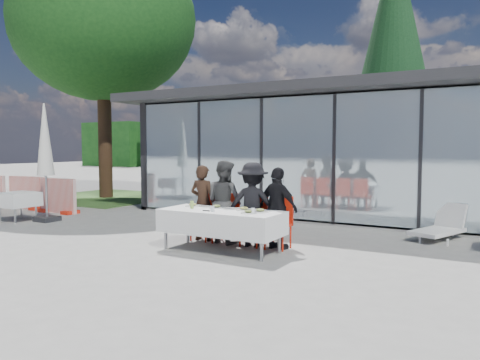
# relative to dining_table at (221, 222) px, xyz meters

# --- Properties ---
(ground) EXTENTS (90.00, 90.00, 0.00)m
(ground) POSITION_rel_dining_table_xyz_m (-0.11, -0.37, -0.54)
(ground) COLOR gray
(ground) RESTS_ON ground
(pavilion) EXTENTS (14.80, 8.80, 3.44)m
(pavilion) POSITION_rel_dining_table_xyz_m (1.89, 7.79, 1.61)
(pavilion) COLOR gray
(pavilion) RESTS_ON ground
(treeline) EXTENTS (62.50, 2.00, 4.40)m
(treeline) POSITION_rel_dining_table_xyz_m (-2.11, 27.63, 1.66)
(treeline) COLOR #113512
(treeline) RESTS_ON ground
(dining_table) EXTENTS (2.26, 0.96, 0.75)m
(dining_table) POSITION_rel_dining_table_xyz_m (0.00, 0.00, 0.00)
(dining_table) COLOR white
(dining_table) RESTS_ON ground
(diner_a) EXTENTS (0.58, 0.58, 1.53)m
(diner_a) POSITION_rel_dining_table_xyz_m (-0.84, 0.65, 0.23)
(diner_a) COLOR #311F15
(diner_a) RESTS_ON ground
(diner_chair_a) EXTENTS (0.44, 0.44, 0.97)m
(diner_chair_a) POSITION_rel_dining_table_xyz_m (-0.84, 0.75, -0.00)
(diner_chair_a) COLOR red
(diner_chair_a) RESTS_ON ground
(diner_b) EXTENTS (0.99, 0.99, 1.64)m
(diner_b) POSITION_rel_dining_table_xyz_m (-0.33, 0.65, 0.28)
(diner_b) COLOR #444444
(diner_b) RESTS_ON ground
(diner_chair_b) EXTENTS (0.44, 0.44, 0.97)m
(diner_chair_b) POSITION_rel_dining_table_xyz_m (-0.33, 0.75, -0.00)
(diner_chair_b) COLOR red
(diner_chair_b) RESTS_ON ground
(diner_c) EXTENTS (1.28, 1.28, 1.61)m
(diner_c) POSITION_rel_dining_table_xyz_m (0.30, 0.65, 0.26)
(diner_c) COLOR black
(diner_c) RESTS_ON ground
(diner_chair_c) EXTENTS (0.44, 0.44, 0.97)m
(diner_chair_c) POSITION_rel_dining_table_xyz_m (0.30, 0.75, -0.00)
(diner_chair_c) COLOR red
(diner_chair_c) RESTS_ON ground
(diner_d) EXTENTS (1.11, 1.11, 1.53)m
(diner_d) POSITION_rel_dining_table_xyz_m (0.83, 0.65, 0.22)
(diner_d) COLOR black
(diner_d) RESTS_ON ground
(diner_chair_d) EXTENTS (0.44, 0.44, 0.97)m
(diner_chair_d) POSITION_rel_dining_table_xyz_m (0.83, 0.75, -0.00)
(diner_chair_d) COLOR red
(diner_chair_d) RESTS_ON ground
(plate_a) EXTENTS (0.29, 0.29, 0.07)m
(plate_a) POSITION_rel_dining_table_xyz_m (-0.77, 0.19, 0.24)
(plate_a) COLOR silver
(plate_a) RESTS_ON dining_table
(plate_b) EXTENTS (0.29, 0.29, 0.07)m
(plate_b) POSITION_rel_dining_table_xyz_m (-0.22, 0.20, 0.24)
(plate_b) COLOR silver
(plate_b) RESTS_ON dining_table
(plate_c) EXTENTS (0.29, 0.29, 0.07)m
(plate_c) POSITION_rel_dining_table_xyz_m (0.37, 0.19, 0.24)
(plate_c) COLOR silver
(plate_c) RESTS_ON dining_table
(plate_d) EXTENTS (0.29, 0.29, 0.07)m
(plate_d) POSITION_rel_dining_table_xyz_m (0.75, 0.10, 0.24)
(plate_d) COLOR silver
(plate_d) RESTS_ON dining_table
(plate_extra) EXTENTS (0.29, 0.29, 0.07)m
(plate_extra) POSITION_rel_dining_table_xyz_m (0.64, -0.13, 0.24)
(plate_extra) COLOR silver
(plate_extra) RESTS_ON dining_table
(juice_bottle) EXTENTS (0.06, 0.06, 0.14)m
(juice_bottle) POSITION_rel_dining_table_xyz_m (-0.60, -0.07, 0.28)
(juice_bottle) COLOR #88AE48
(juice_bottle) RESTS_ON dining_table
(drinking_glasses) EXTENTS (0.82, 0.19, 0.10)m
(drinking_glasses) POSITION_rel_dining_table_xyz_m (0.34, -0.17, 0.26)
(drinking_glasses) COLOR silver
(drinking_glasses) RESTS_ON dining_table
(folded_eyeglasses) EXTENTS (0.14, 0.03, 0.01)m
(folded_eyeglasses) POSITION_rel_dining_table_xyz_m (-0.17, -0.23, 0.22)
(folded_eyeglasses) COLOR black
(folded_eyeglasses) RESTS_ON dining_table
(spare_table_left) EXTENTS (0.86, 0.86, 0.74)m
(spare_table_left) POSITION_rel_dining_table_xyz_m (-6.37, 0.38, 0.02)
(spare_table_left) COLOR white
(spare_table_left) RESTS_ON ground
(market_umbrella) EXTENTS (0.50, 0.50, 3.00)m
(market_umbrella) POSITION_rel_dining_table_xyz_m (-5.70, 0.72, 1.38)
(market_umbrella) COLOR black
(market_umbrella) RESTS_ON ground
(lounger) EXTENTS (1.04, 1.46, 0.72)m
(lounger) POSITION_rel_dining_table_xyz_m (3.37, 3.18, -0.28)
(lounger) COLOR white
(lounger) RESTS_ON ground
(deciduous_tree) EXTENTS (7.04, 6.40, 9.38)m
(deciduous_tree) POSITION_rel_dining_table_xyz_m (-8.61, 5.63, 5.94)
(deciduous_tree) COLOR #382316
(deciduous_tree) RESTS_ON ground
(conifer_tree) EXTENTS (4.00, 4.00, 10.50)m
(conifer_tree) POSITION_rel_dining_table_xyz_m (0.39, 12.63, 5.45)
(conifer_tree) COLOR #382316
(conifer_tree) RESTS_ON ground
(grass_patch) EXTENTS (5.00, 5.00, 0.02)m
(grass_patch) POSITION_rel_dining_table_xyz_m (-8.61, 5.63, -0.53)
(grass_patch) COLOR #385926
(grass_patch) RESTS_ON ground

